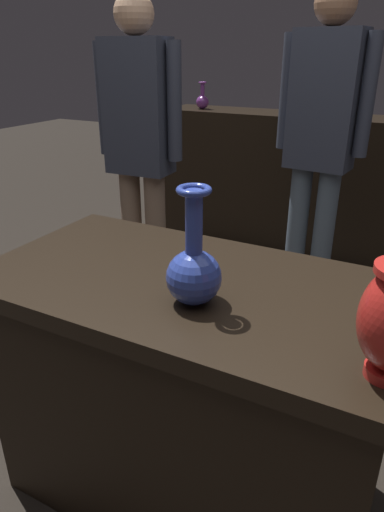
{
  "coord_description": "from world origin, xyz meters",
  "views": [
    {
      "loc": [
        0.53,
        -0.99,
        1.38
      ],
      "look_at": [
        0.03,
        -0.05,
        0.9
      ],
      "focal_mm": 32.06,
      "sensor_mm": 36.0,
      "label": 1
    }
  ],
  "objects_px": {
    "shelf_vase_far_left": "(202,100)",
    "visitor_center_back": "(321,136)",
    "vase_centerpiece": "(194,270)",
    "visitor_near_left": "(140,142)"
  },
  "relations": [
    {
      "from": "vase_centerpiece",
      "to": "shelf_vase_far_left",
      "type": "xyz_separation_m",
      "value": [
        -1.1,
        2.26,
        0.16
      ]
    },
    {
      "from": "vase_centerpiece",
      "to": "shelf_vase_far_left",
      "type": "relative_size",
      "value": 1.59
    },
    {
      "from": "vase_centerpiece",
      "to": "shelf_vase_far_left",
      "type": "height_order",
      "value": "shelf_vase_far_left"
    },
    {
      "from": "vase_centerpiece",
      "to": "visitor_center_back",
      "type": "relative_size",
      "value": 0.18
    },
    {
      "from": "visitor_center_back",
      "to": "vase_centerpiece",
      "type": "bearing_deg",
      "value": 98.29
    },
    {
      "from": "visitor_near_left",
      "to": "visitor_center_back",
      "type": "height_order",
      "value": "visitor_center_back"
    },
    {
      "from": "vase_centerpiece",
      "to": "visitor_near_left",
      "type": "bearing_deg",
      "value": 129.01
    },
    {
      "from": "shelf_vase_far_left",
      "to": "visitor_center_back",
      "type": "bearing_deg",
      "value": -36.31
    },
    {
      "from": "shelf_vase_far_left",
      "to": "visitor_center_back",
      "type": "height_order",
      "value": "visitor_center_back"
    },
    {
      "from": "vase_centerpiece",
      "to": "visitor_center_back",
      "type": "xyz_separation_m",
      "value": [
        -0.05,
        1.49,
        0.1
      ]
    }
  ]
}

